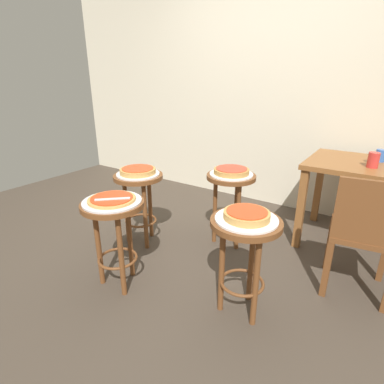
% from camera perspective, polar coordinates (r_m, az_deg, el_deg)
% --- Properties ---
extents(ground_plane, '(6.00, 6.00, 0.00)m').
position_cam_1_polar(ground_plane, '(2.48, -0.35, -13.48)').
color(ground_plane, '#42382D').
extents(back_wall, '(6.00, 0.10, 3.00)m').
position_cam_1_polar(back_wall, '(3.55, 16.00, 21.59)').
color(back_wall, beige).
rests_on(back_wall, ground_plane).
extents(stool_foreground, '(0.41, 0.41, 0.64)m').
position_cam_1_polar(stool_foreground, '(2.10, -14.44, -5.80)').
color(stool_foreground, brown).
rests_on(stool_foreground, ground_plane).
extents(serving_plate_foreground, '(0.38, 0.38, 0.01)m').
position_cam_1_polar(serving_plate_foreground, '(2.04, -14.84, -1.70)').
color(serving_plate_foreground, silver).
rests_on(serving_plate_foreground, stool_foreground).
extents(pizza_foreground, '(0.31, 0.31, 0.02)m').
position_cam_1_polar(pizza_foreground, '(2.03, -14.88, -1.29)').
color(pizza_foreground, tan).
rests_on(pizza_foreground, serving_plate_foreground).
extents(stool_middle, '(0.41, 0.41, 0.64)m').
position_cam_1_polar(stool_middle, '(1.83, 9.90, -9.66)').
color(stool_middle, brown).
rests_on(stool_middle, ground_plane).
extents(serving_plate_middle, '(0.36, 0.36, 0.01)m').
position_cam_1_polar(serving_plate_middle, '(1.75, 10.22, -5.06)').
color(serving_plate_middle, silver).
rests_on(serving_plate_middle, stool_middle).
extents(pizza_middle, '(0.26, 0.26, 0.05)m').
position_cam_1_polar(pizza_middle, '(1.74, 10.28, -4.22)').
color(pizza_middle, tan).
rests_on(pizza_middle, serving_plate_middle).
extents(stool_leftside, '(0.41, 0.41, 0.64)m').
position_cam_1_polar(stool_leftside, '(2.63, -9.93, -0.00)').
color(stool_leftside, brown).
rests_on(stool_leftside, ground_plane).
extents(serving_plate_leftside, '(0.36, 0.36, 0.01)m').
position_cam_1_polar(serving_plate_leftside, '(2.58, -10.14, 3.37)').
color(serving_plate_leftside, silver).
rests_on(serving_plate_leftside, stool_leftside).
extents(pizza_leftside, '(0.30, 0.30, 0.05)m').
position_cam_1_polar(pizza_leftside, '(2.57, -10.18, 3.98)').
color(pizza_leftside, tan).
rests_on(pizza_leftside, serving_plate_leftside).
extents(stool_rear, '(0.41, 0.41, 0.64)m').
position_cam_1_polar(stool_rear, '(2.61, 7.26, -0.05)').
color(stool_rear, brown).
rests_on(stool_rear, ground_plane).
extents(serving_plate_rear, '(0.36, 0.36, 0.01)m').
position_cam_1_polar(serving_plate_rear, '(2.56, 7.42, 3.36)').
color(serving_plate_rear, silver).
rests_on(serving_plate_rear, stool_rear).
extents(pizza_rear, '(0.29, 0.29, 0.05)m').
position_cam_1_polar(pizza_rear, '(2.55, 7.45, 3.97)').
color(pizza_rear, '#B78442').
rests_on(pizza_rear, serving_plate_rear).
extents(dining_table, '(1.02, 0.74, 0.75)m').
position_cam_1_polar(dining_table, '(2.88, 30.96, 2.34)').
color(dining_table, brown).
rests_on(dining_table, ground_plane).
extents(cup_near_edge, '(0.08, 0.08, 0.12)m').
position_cam_1_polar(cup_near_edge, '(2.72, 31.00, 5.19)').
color(cup_near_edge, red).
rests_on(cup_near_edge, dining_table).
extents(cup_far_edge, '(0.07, 0.07, 0.10)m').
position_cam_1_polar(cup_far_edge, '(2.95, 31.97, 5.85)').
color(cup_far_edge, '#3360B2').
rests_on(cup_far_edge, dining_table).
extents(condiment_shaker, '(0.04, 0.04, 0.08)m').
position_cam_1_polar(condiment_shaker, '(2.87, 30.63, 5.52)').
color(condiment_shaker, white).
rests_on(condiment_shaker, dining_table).
extents(wooden_chair, '(0.45, 0.45, 0.85)m').
position_cam_1_polar(wooden_chair, '(2.24, 29.76, -6.68)').
color(wooden_chair, brown).
rests_on(wooden_chair, ground_plane).
extents(pizza_server_knife, '(0.18, 0.17, 0.01)m').
position_cam_1_polar(pizza_server_knife, '(1.99, -14.77, -1.27)').
color(pizza_server_knife, silver).
rests_on(pizza_server_knife, pizza_foreground).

